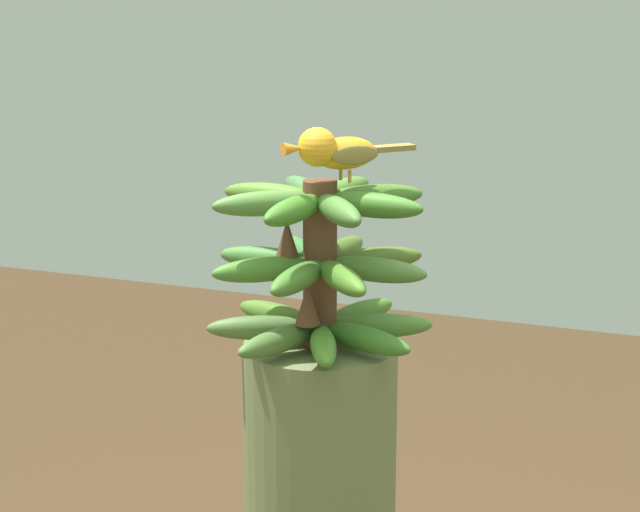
# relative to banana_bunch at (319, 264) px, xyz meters

# --- Properties ---
(banana_bunch) EXTENTS (0.32, 0.32, 0.24)m
(banana_bunch) POSITION_rel_banana_bunch_xyz_m (0.00, 0.00, 0.00)
(banana_bunch) COLOR brown
(banana_bunch) RESTS_ON banana_tree
(perched_bird) EXTENTS (0.16, 0.15, 0.08)m
(perched_bird) POSITION_rel_banana_bunch_xyz_m (0.01, 0.02, 0.17)
(perched_bird) COLOR #C68933
(perched_bird) RESTS_ON banana_bunch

